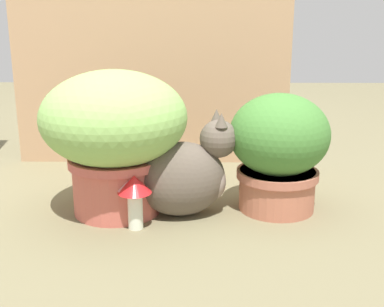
{
  "coord_description": "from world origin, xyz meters",
  "views": [
    {
      "loc": [
        0.19,
        -1.32,
        0.57
      ],
      "look_at": [
        0.18,
        0.05,
        0.18
      ],
      "focal_mm": 45.97,
      "sensor_mm": 36.0,
      "label": 1
    }
  ],
  "objects": [
    {
      "name": "cardboard_backdrop",
      "position": [
        0.01,
        0.58,
        0.37
      ],
      "size": [
        1.06,
        0.03,
        0.74
      ],
      "primitive_type": "cube",
      "color": "tan",
      "rests_on": "ground"
    },
    {
      "name": "mushroom_ornament_red",
      "position": [
        0.02,
        -0.07,
        0.11
      ],
      "size": [
        0.09,
        0.09,
        0.15
      ],
      "color": "silver",
      "rests_on": "ground"
    },
    {
      "name": "cat",
      "position": [
        0.16,
        0.03,
        0.12
      ],
      "size": [
        0.39,
        0.22,
        0.32
      ],
      "color": "brown",
      "rests_on": "ground"
    },
    {
      "name": "mushroom_ornament_pink",
      "position": [
        0.01,
        -0.05,
        0.11
      ],
      "size": [
        0.09,
        0.09,
        0.15
      ],
      "color": "silver",
      "rests_on": "ground"
    },
    {
      "name": "grass_planter",
      "position": [
        -0.05,
        0.05,
        0.25
      ],
      "size": [
        0.42,
        0.42,
        0.42
      ],
      "color": "#C15D4F",
      "rests_on": "ground"
    },
    {
      "name": "leafy_planter",
      "position": [
        0.43,
        0.08,
        0.19
      ],
      "size": [
        0.29,
        0.29,
        0.35
      ],
      "color": "#B2674D",
      "rests_on": "ground"
    },
    {
      "name": "ground_plane",
      "position": [
        0.0,
        0.0,
        0.0
      ],
      "size": [
        6.0,
        6.0,
        0.0
      ],
      "primitive_type": "plane",
      "color": "#6C6447"
    }
  ]
}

